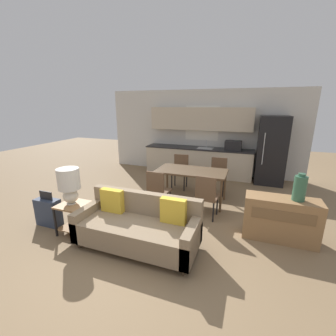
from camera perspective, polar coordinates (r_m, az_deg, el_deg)
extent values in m
plane|color=#7F6647|center=(3.85, -8.40, -19.65)|extent=(20.00, 20.00, 0.00)
cube|color=silver|center=(7.57, 8.38, 8.95)|extent=(6.40, 0.06, 2.70)
cube|color=white|center=(7.50, 8.62, 11.18)|extent=(1.09, 0.01, 1.10)
cube|color=beige|center=(7.40, 7.54, 1.59)|extent=(3.40, 0.62, 0.86)
cube|color=#232326|center=(7.31, 7.67, 5.01)|extent=(3.43, 0.65, 0.04)
cube|color=#B2B5B7|center=(7.21, 9.45, 4.97)|extent=(0.48, 0.36, 0.01)
cylinder|color=#B7BABC|center=(7.35, 9.75, 6.10)|extent=(0.02, 0.02, 0.24)
cube|color=beige|center=(7.33, 8.18, 12.28)|extent=(3.23, 0.34, 0.70)
cube|color=black|center=(7.08, 16.22, 5.50)|extent=(0.48, 0.36, 0.28)
cube|color=black|center=(7.06, 24.77, 4.08)|extent=(0.77, 0.75, 1.94)
cylinder|color=silver|center=(6.64, 23.09, 4.47)|extent=(0.02, 0.02, 0.87)
cube|color=brown|center=(5.23, 6.00, -0.77)|extent=(1.60, 0.83, 0.04)
cylinder|color=brown|center=(5.26, -2.96, -4.98)|extent=(0.05, 0.05, 0.72)
cylinder|color=brown|center=(4.90, 13.26, -6.99)|extent=(0.05, 0.05, 0.72)
cylinder|color=brown|center=(5.88, -0.22, -2.70)|extent=(0.05, 0.05, 0.72)
cylinder|color=brown|center=(5.56, 14.24, -4.30)|extent=(0.05, 0.05, 0.72)
cylinder|color=#3D2D1E|center=(4.07, -21.50, -17.62)|extent=(0.05, 0.05, 0.10)
cylinder|color=#3D2D1E|center=(3.34, 3.88, -24.73)|extent=(0.05, 0.05, 0.10)
cylinder|color=#3D2D1E|center=(4.49, -15.97, -13.81)|extent=(0.05, 0.05, 0.10)
cylinder|color=#3D2D1E|center=(3.83, 6.79, -18.80)|extent=(0.05, 0.05, 0.10)
cube|color=#847056|center=(3.73, -7.97, -15.87)|extent=(1.94, 0.80, 0.35)
cube|color=#847056|center=(3.89, -5.74, -11.16)|extent=(1.94, 0.14, 0.73)
cube|color=#847056|center=(4.15, -19.26, -12.05)|extent=(0.14, 0.80, 0.49)
cube|color=#847056|center=(3.41, 6.11, -17.71)|extent=(0.14, 0.80, 0.49)
cube|color=gold|center=(3.97, -13.98, -8.04)|extent=(0.40, 0.12, 0.40)
cube|color=gold|center=(3.51, 1.35, -10.83)|extent=(0.40, 0.12, 0.40)
cube|color=olive|center=(4.30, -23.02, -8.59)|extent=(0.48, 0.48, 0.03)
cube|color=olive|center=(4.48, -22.45, -13.47)|extent=(0.43, 0.43, 0.02)
cube|color=black|center=(4.43, -26.70, -12.30)|extent=(0.03, 0.03, 0.52)
cube|color=black|center=(4.14, -22.44, -13.75)|extent=(0.03, 0.03, 0.52)
cube|color=black|center=(4.69, -22.81, -10.22)|extent=(0.03, 0.03, 0.52)
cube|color=black|center=(4.42, -18.59, -11.39)|extent=(0.03, 0.03, 0.52)
cylinder|color=silver|center=(4.31, -23.29, -8.17)|extent=(0.16, 0.16, 0.02)
sphere|color=silver|center=(4.26, -23.49, -6.48)|extent=(0.26, 0.26, 0.26)
cylinder|color=beige|center=(4.16, -23.95, -2.52)|extent=(0.37, 0.37, 0.36)
cube|color=olive|center=(4.30, 26.60, -11.47)|extent=(1.16, 0.42, 0.75)
cube|color=brown|center=(4.05, 27.14, -10.90)|extent=(0.93, 0.01, 0.18)
cylinder|color=#336047|center=(4.12, 30.45, -4.49)|extent=(0.19, 0.19, 0.40)
cylinder|color=#336047|center=(4.05, 30.88, -1.51)|extent=(0.11, 0.11, 0.04)
cube|color=brown|center=(4.85, -2.14, -5.87)|extent=(0.45, 0.45, 0.04)
cube|color=brown|center=(4.60, -3.29, -3.78)|extent=(0.40, 0.06, 0.46)
cylinder|color=black|center=(5.01, 0.53, -7.96)|extent=(0.03, 0.03, 0.42)
cylinder|color=black|center=(5.15, -2.94, -7.30)|extent=(0.03, 0.03, 0.42)
cylinder|color=black|center=(4.73, -1.22, -9.45)|extent=(0.03, 0.03, 0.42)
cylinder|color=black|center=(4.87, -4.84, -8.69)|extent=(0.03, 0.03, 0.42)
cube|color=brown|center=(6.10, 2.94, -1.31)|extent=(0.45, 0.45, 0.04)
cube|color=brown|center=(6.21, 3.38, 1.39)|extent=(0.40, 0.06, 0.46)
cylinder|color=black|center=(6.05, 0.96, -3.69)|extent=(0.03, 0.03, 0.42)
cylinder|color=black|center=(5.98, 4.12, -3.99)|extent=(0.03, 0.03, 0.42)
cylinder|color=black|center=(6.36, 1.77, -2.72)|extent=(0.03, 0.03, 0.42)
cylinder|color=black|center=(6.29, 4.77, -2.98)|extent=(0.03, 0.03, 0.42)
cube|color=brown|center=(4.62, 9.99, -7.21)|extent=(0.45, 0.45, 0.04)
cube|color=brown|center=(4.36, 9.50, -5.11)|extent=(0.40, 0.06, 0.46)
cylinder|color=black|center=(4.83, 12.35, -9.24)|extent=(0.03, 0.03, 0.42)
cylinder|color=black|center=(4.90, 8.43, -8.66)|extent=(0.03, 0.03, 0.42)
cylinder|color=black|center=(4.53, 11.42, -10.94)|extent=(0.03, 0.03, 0.42)
cylinder|color=black|center=(4.61, 7.24, -10.28)|extent=(0.03, 0.03, 0.42)
cube|color=brown|center=(5.87, 12.45, -2.36)|extent=(0.43, 0.43, 0.04)
cube|color=brown|center=(5.98, 12.83, 0.46)|extent=(0.40, 0.04, 0.46)
cylinder|color=black|center=(5.80, 10.43, -4.83)|extent=(0.03, 0.03, 0.42)
cylinder|color=black|center=(5.76, 13.78, -5.17)|extent=(0.03, 0.03, 0.42)
cylinder|color=black|center=(6.12, 10.96, -3.77)|extent=(0.03, 0.03, 0.42)
cylinder|color=black|center=(6.08, 14.12, -4.08)|extent=(0.03, 0.03, 0.42)
cube|color=#2D384C|center=(4.89, -28.08, -9.83)|extent=(0.47, 0.22, 0.52)
cube|color=black|center=(4.77, -28.60, -6.12)|extent=(0.28, 0.02, 0.16)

